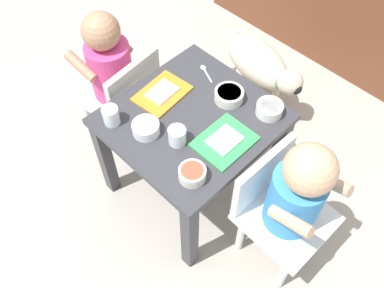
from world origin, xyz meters
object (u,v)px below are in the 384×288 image
(food_tray_left, at_px, (163,93))
(veggie_bowl_near, at_px, (229,95))
(dining_table, at_px, (192,132))
(water_cup_right, at_px, (111,116))
(dog, at_px, (260,65))
(water_cup_left, at_px, (177,137))
(cereal_bowl_left_side, at_px, (192,174))
(food_tray_right, at_px, (225,140))
(seated_child_right, at_px, (293,195))
(seated_child_left, at_px, (112,69))
(veggie_bowl_far, at_px, (146,128))
(cereal_bowl_right_side, at_px, (269,109))
(spoon_by_left_tray, at_px, (206,72))

(food_tray_left, distance_m, veggie_bowl_near, 0.24)
(dining_table, bearing_deg, water_cup_right, -130.61)
(dog, bearing_deg, water_cup_left, -75.93)
(dining_table, height_order, dog, dining_table)
(cereal_bowl_left_side, bearing_deg, food_tray_right, 96.74)
(seated_child_right, relative_size, cereal_bowl_left_side, 7.63)
(water_cup_left, height_order, cereal_bowl_left_side, water_cup_left)
(food_tray_right, relative_size, cereal_bowl_left_side, 2.19)
(food_tray_left, distance_m, cereal_bowl_left_side, 0.37)
(seated_child_left, bearing_deg, veggie_bowl_near, 20.63)
(veggie_bowl_far, bearing_deg, veggie_bowl_near, 72.42)
(seated_child_right, height_order, cereal_bowl_right_side, seated_child_right)
(food_tray_left, distance_m, food_tray_right, 0.30)
(veggie_bowl_far, distance_m, cereal_bowl_left_side, 0.23)
(seated_child_left, bearing_deg, dog, 64.21)
(veggie_bowl_far, bearing_deg, water_cup_left, 23.88)
(seated_child_left, xyz_separation_m, cereal_bowl_right_side, (0.60, 0.22, 0.07))
(seated_child_right, distance_m, dog, 0.81)
(seated_child_right, height_order, veggie_bowl_far, seated_child_right)
(water_cup_left, bearing_deg, spoon_by_left_tray, 117.78)
(cereal_bowl_right_side, bearing_deg, veggie_bowl_near, -160.62)
(seated_child_right, height_order, water_cup_right, seated_child_right)
(food_tray_right, distance_m, water_cup_left, 0.16)
(food_tray_left, xyz_separation_m, food_tray_right, (0.30, 0.00, 0.00))
(veggie_bowl_far, bearing_deg, food_tray_left, 119.28)
(water_cup_right, distance_m, veggie_bowl_near, 0.41)
(cereal_bowl_left_side, bearing_deg, water_cup_right, -174.17)
(food_tray_left, bearing_deg, spoon_by_left_tray, 79.77)
(water_cup_left, distance_m, cereal_bowl_left_side, 0.15)
(seated_child_right, relative_size, water_cup_left, 10.61)
(water_cup_left, height_order, spoon_by_left_tray, water_cup_left)
(water_cup_left, distance_m, water_cup_right, 0.24)
(dog, xyz_separation_m, veggie_bowl_near, (0.17, -0.43, 0.25))
(cereal_bowl_right_side, bearing_deg, food_tray_right, -96.99)
(seated_child_right, bearing_deg, veggie_bowl_near, 161.60)
(dog, bearing_deg, cereal_bowl_right_side, -50.96)
(dog, distance_m, cereal_bowl_right_side, 0.55)
(dog, bearing_deg, seated_child_left, -115.79)
(food_tray_left, relative_size, cereal_bowl_right_side, 2.20)
(seated_child_left, bearing_deg, seated_child_right, 2.84)
(food_tray_right, bearing_deg, seated_child_right, 3.62)
(cereal_bowl_right_side, relative_size, spoon_by_left_tray, 0.95)
(dining_table, distance_m, seated_child_left, 0.42)
(food_tray_right, bearing_deg, dining_table, -178.61)
(cereal_bowl_left_side, bearing_deg, food_tray_left, 151.55)
(veggie_bowl_far, bearing_deg, dining_table, 67.76)
(cereal_bowl_right_side, bearing_deg, veggie_bowl_far, -123.90)
(veggie_bowl_far, bearing_deg, dog, 95.43)
(seated_child_left, distance_m, veggie_bowl_near, 0.49)
(food_tray_left, xyz_separation_m, cereal_bowl_left_side, (0.32, -0.17, 0.02))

